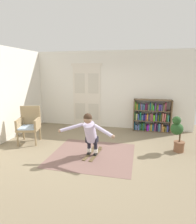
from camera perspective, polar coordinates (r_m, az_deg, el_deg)
The scene contains 10 objects.
ground_plane at distance 5.14m, azimuth -0.68°, elevation -12.55°, with size 7.20×7.20×0.00m, color #7E7056.
back_wall at distance 7.25m, azimuth 4.14°, elevation 6.63°, with size 6.00×0.10×2.90m, color silver.
side_wall_left at distance 6.45m, azimuth -26.74°, elevation 4.66°, with size 0.10×6.00×2.90m, color silver.
double_door at distance 7.43m, azimuth -3.43°, elevation 5.07°, with size 1.22×0.05×2.45m.
rug at distance 5.09m, azimuth -1.71°, elevation -12.74°, with size 2.13×1.93×0.01m, color #75564F.
bookshelf at distance 7.12m, azimuth 15.80°, elevation -1.40°, with size 1.33×0.30×1.17m.
wicker_chair at distance 6.15m, azimuth -20.06°, elevation -3.34°, with size 0.74×0.74×1.10m.
potted_plant at distance 5.53m, azimuth 22.92°, elevation -5.71°, with size 0.40×0.34×0.99m.
skis_pair at distance 5.11m, azimuth -1.59°, elevation -12.41°, with size 0.35×0.85×0.07m.
person_skier at distance 4.70m, azimuth -2.46°, elevation -5.93°, with size 1.42×0.70×1.11m.
Camera 1 is at (1.10, -4.54, 2.15)m, focal length 30.27 mm.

